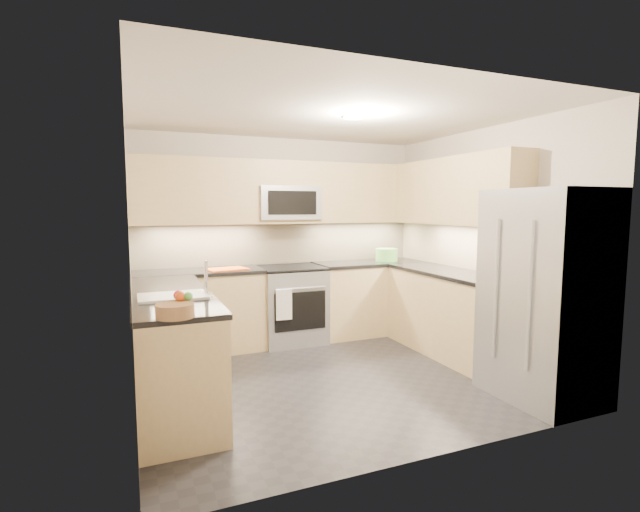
{
  "coord_description": "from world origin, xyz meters",
  "views": [
    {
      "loc": [
        -1.8,
        -4.0,
        1.65
      ],
      "look_at": [
        0.0,
        0.35,
        1.15
      ],
      "focal_mm": 26.0,
      "sensor_mm": 36.0,
      "label": 1
    }
  ],
  "objects_px": {
    "utensil_bowl": "(387,255)",
    "refrigerator": "(545,295)",
    "fruit_basket": "(175,311)",
    "cutting_board": "(227,269)",
    "gas_range": "(291,305)",
    "microwave": "(287,203)"
  },
  "relations": [
    {
      "from": "utensil_bowl",
      "to": "refrigerator",
      "type": "bearing_deg",
      "value": -87.31
    },
    {
      "from": "refrigerator",
      "to": "fruit_basket",
      "type": "relative_size",
      "value": 7.35
    },
    {
      "from": "refrigerator",
      "to": "utensil_bowl",
      "type": "distance_m",
      "value": 2.44
    },
    {
      "from": "refrigerator",
      "to": "cutting_board",
      "type": "height_order",
      "value": "refrigerator"
    },
    {
      "from": "utensil_bowl",
      "to": "gas_range",
      "type": "bearing_deg",
      "value": -179.81
    },
    {
      "from": "utensil_bowl",
      "to": "microwave",
      "type": "bearing_deg",
      "value": 174.84
    },
    {
      "from": "cutting_board",
      "to": "fruit_basket",
      "type": "bearing_deg",
      "value": -109.29
    },
    {
      "from": "microwave",
      "to": "refrigerator",
      "type": "xyz_separation_m",
      "value": [
        1.45,
        -2.55,
        -0.8
      ]
    },
    {
      "from": "gas_range",
      "to": "cutting_board",
      "type": "xyz_separation_m",
      "value": [
        -0.78,
        -0.05,
        0.49
      ]
    },
    {
      "from": "microwave",
      "to": "cutting_board",
      "type": "height_order",
      "value": "microwave"
    },
    {
      "from": "utensil_bowl",
      "to": "fruit_basket",
      "type": "relative_size",
      "value": 1.18
    },
    {
      "from": "microwave",
      "to": "fruit_basket",
      "type": "xyz_separation_m",
      "value": [
        -1.55,
        -2.35,
        -0.72
      ]
    },
    {
      "from": "gas_range",
      "to": "refrigerator",
      "type": "xyz_separation_m",
      "value": [
        1.45,
        -2.43,
        0.45
      ]
    },
    {
      "from": "fruit_basket",
      "to": "utensil_bowl",
      "type": "bearing_deg",
      "value": 37.68
    },
    {
      "from": "utensil_bowl",
      "to": "fruit_basket",
      "type": "height_order",
      "value": "utensil_bowl"
    },
    {
      "from": "gas_range",
      "to": "refrigerator",
      "type": "relative_size",
      "value": 0.51
    },
    {
      "from": "microwave",
      "to": "utensil_bowl",
      "type": "height_order",
      "value": "microwave"
    },
    {
      "from": "microwave",
      "to": "refrigerator",
      "type": "bearing_deg",
      "value": -60.38
    },
    {
      "from": "microwave",
      "to": "utensil_bowl",
      "type": "distance_m",
      "value": 1.5
    },
    {
      "from": "gas_range",
      "to": "utensil_bowl",
      "type": "relative_size",
      "value": 3.16
    },
    {
      "from": "refrigerator",
      "to": "utensil_bowl",
      "type": "bearing_deg",
      "value": 92.69
    },
    {
      "from": "utensil_bowl",
      "to": "cutting_board",
      "type": "distance_m",
      "value": 2.12
    }
  ]
}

